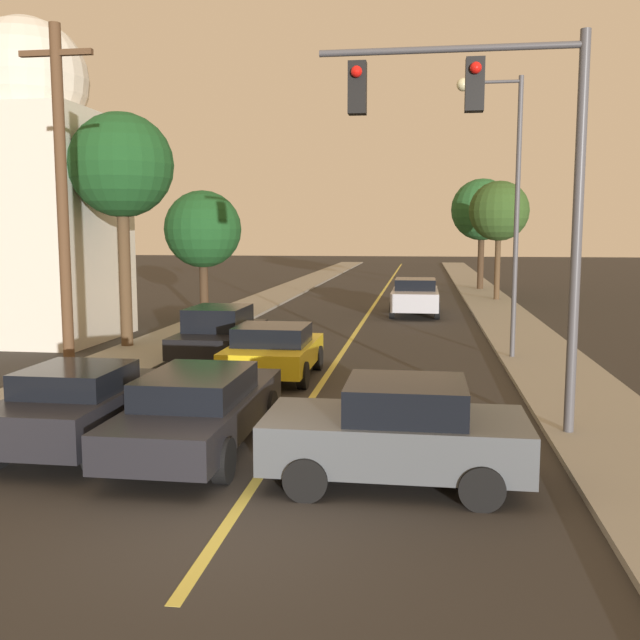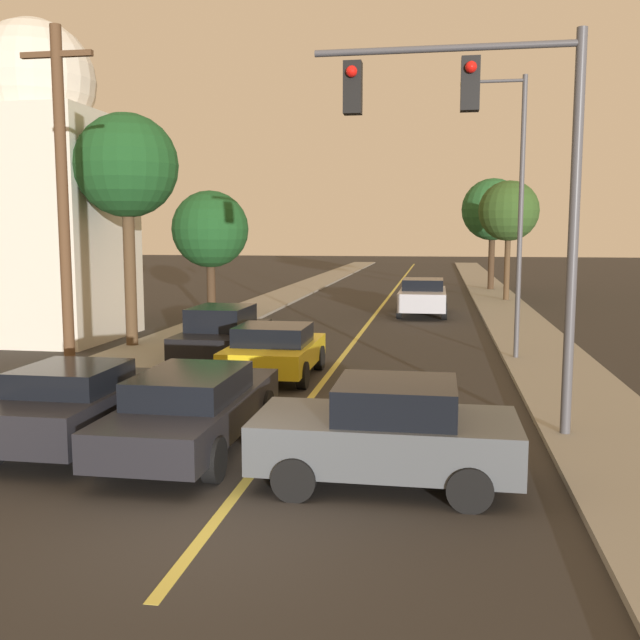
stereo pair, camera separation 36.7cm
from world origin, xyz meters
name	(u,v)px [view 2 (the right image)]	position (x,y,z in m)	size (l,w,h in m)	color
ground_plane	(213,524)	(0.00, 0.00, 0.00)	(200.00, 200.00, 0.00)	#2D2B28
road_surface	(393,291)	(0.00, 36.00, 0.01)	(9.24, 80.00, 0.01)	#2D2B28
sidewalk_left	(301,289)	(-5.87, 36.00, 0.06)	(2.50, 80.00, 0.12)	gray
sidewalk_right	(490,292)	(5.87, 36.00, 0.06)	(2.50, 80.00, 0.12)	gray
car_near_lane_front	(194,407)	(-1.29, 2.99, 0.73)	(1.89, 5.05, 1.37)	black
car_near_lane_second	(274,350)	(-1.29, 9.00, 0.71)	(2.11, 3.82, 1.36)	gold
car_outer_lane_front	(76,403)	(-3.33, 2.79, 0.76)	(1.88, 3.82, 1.44)	black
car_outer_lane_second	(223,333)	(-3.33, 11.24, 0.80)	(1.88, 4.67, 1.57)	black
car_far_oncoming	(423,296)	(2.08, 23.47, 0.84)	(2.11, 4.97, 1.60)	#A5A8B2
car_crossing_right	(388,432)	(2.06, 1.83, 0.78)	(3.80, 1.99, 1.53)	#474C51
traffic_signal_mast	(493,153)	(3.64, 4.60, 5.03)	(4.60, 0.42, 6.93)	#47474C
streetlamp_right	(507,182)	(4.58, 12.40, 5.06)	(1.81, 0.36, 7.80)	#47474C
utility_pole_left	(63,207)	(-5.22, 6.05, 4.20)	(1.60, 0.24, 7.83)	#513823
tree_left_near	(127,167)	(-6.79, 12.75, 5.64)	(3.18, 3.18, 7.17)	#4C3823
tree_left_far	(210,230)	(-6.68, 20.47, 3.76)	(3.19, 3.19, 5.26)	#3D2B1C
tree_right_near	(509,211)	(6.29, 30.17, 4.73)	(3.12, 3.12, 6.20)	#4C3823
tree_right_far	(493,210)	(5.98, 37.24, 5.01)	(3.81, 3.81, 6.82)	#3D2B1C
domed_building_left	(40,193)	(-10.64, 14.30, 4.99)	(5.03, 5.03, 10.64)	beige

